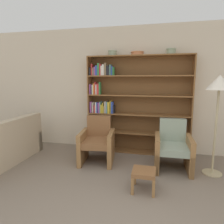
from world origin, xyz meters
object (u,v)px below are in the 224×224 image
Objects in this scene: bowl_sage at (137,53)px; footstool at (144,174)px; armchair_leather at (97,142)px; floor_lamp at (219,88)px; bowl_slate at (171,51)px; couch at (0,148)px; armchair_cushioned at (173,147)px; bookshelf at (128,106)px; bowl_copper at (113,53)px.

bowl_sage is 2.47m from footstool.
armchair_leather is 2.36m from floor_lamp.
floor_lamp is (0.74, -0.74, -0.70)m from bowl_slate.
armchair_cushioned is at bearing -80.76° from couch.
bowl_slate is (0.85, -0.02, 1.15)m from bookshelf.
footstool is at bearing -97.19° from couch.
floor_lamp is at bearing -20.90° from bowl_copper.
bookshelf is 6.65× the size of footstool.
bowl_slate reaches higher than couch.
bowl_copper reaches higher than footstool.
bookshelf reaches higher than armchair_leather.
bowl_sage is 0.67m from bowl_slate.
footstool is (2.81, -0.37, -0.05)m from couch.
bowl_copper is 0.58× the size of footstool.
bowl_sage is at bearing -5.77° from bookshelf.
bowl_sage is 1.38× the size of bowl_slate.
bowl_copper is 0.12× the size of couch.
bowl_copper is at bearing -176.99° from bookshelf.
bookshelf is 11.37× the size of bowl_copper.
floor_lamp reaches higher than footstool.
couch is 5.06× the size of footstool.
bookshelf is 1.81m from footstool.
bowl_copper is at bearing -110.29° from armchair_leather.
bowl_copper is 2.97m from couch.
bowl_slate is 1.26m from floor_lamp.
armchair_cushioned is (0.08, -0.67, -1.78)m from bowl_slate.
couch is at bearing -159.60° from bowl_slate.
footstool is (0.30, -1.55, -1.90)m from bowl_sage.
armchair_leather is (1.82, 0.51, 0.09)m from couch.
couch is 4.12m from floor_lamp.
couch is 2.83m from footstool.
bookshelf is 1.32m from armchair_cushioned.
bowl_slate is 0.12× the size of floor_lamp.
bookshelf is 2.51× the size of armchair_leather.
bowl_slate reaches higher than armchair_leather.
bowl_sage reaches higher than armchair_leather.
bowl_sage reaches higher than footstool.
armchair_leather is 0.52× the size of floor_lamp.
footstool is at bearing -73.04° from bookshelf.
couch is 1.00× the size of floor_lamp.
armchair_leather is at bearing -1.13° from armchair_cushioned.
footstool is (-0.38, -1.55, -1.92)m from bowl_slate.
floor_lamp is (0.66, -0.07, 1.08)m from armchair_cushioned.
bowl_sage is (0.53, -0.00, -0.02)m from bowl_copper.
armchair_cushioned is at bearing -27.56° from bowl_copper.
bowl_sage is 0.31× the size of armchair_leather.
bowl_copper is at bearing 159.10° from floor_lamp.
bookshelf reaches higher than footstool.
armchair_cushioned is (0.75, -0.67, -1.76)m from bowl_sage.
armchair_cushioned is 0.52× the size of floor_lamp.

